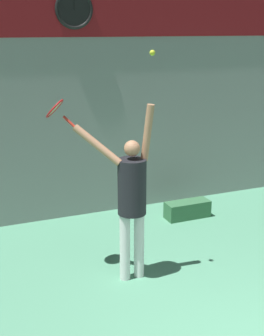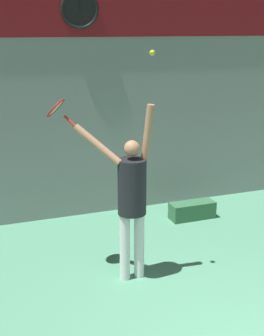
% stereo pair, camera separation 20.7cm
% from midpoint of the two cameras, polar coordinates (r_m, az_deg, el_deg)
% --- Properties ---
extents(back_wall, '(18.00, 0.10, 5.00)m').
position_cam_midpoint_polar(back_wall, '(7.77, -0.27, 12.56)').
color(back_wall, gray).
rests_on(back_wall, ground_plane).
extents(sponsor_banner, '(6.24, 0.02, 0.81)m').
position_cam_midpoint_polar(sponsor_banner, '(7.69, -0.11, 18.72)').
color(sponsor_banner, maroon).
extents(scoreboard_clock, '(0.59, 0.05, 0.59)m').
position_cam_midpoint_polar(scoreboard_clock, '(7.46, -5.56, 18.71)').
color(scoreboard_clock, black).
extents(tennis_player, '(0.92, 0.58, 2.22)m').
position_cam_midpoint_polar(tennis_player, '(5.68, 0.95, -3.27)').
color(tennis_player, white).
rests_on(tennis_player, ground_plane).
extents(tennis_racket, '(0.39, 0.36, 0.34)m').
position_cam_midpoint_polar(tennis_racket, '(5.63, -8.10, 7.12)').
color(tennis_racket, red).
extents(tennis_ball, '(0.06, 0.06, 0.06)m').
position_cam_midpoint_polar(tennis_ball, '(5.33, 3.64, 13.84)').
color(tennis_ball, '#CCDB2D').
extents(equipment_bag, '(0.76, 0.29, 0.28)m').
position_cam_midpoint_polar(equipment_bag, '(7.91, 8.10, -5.13)').
color(equipment_bag, '#33663F').
rests_on(equipment_bag, ground_plane).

